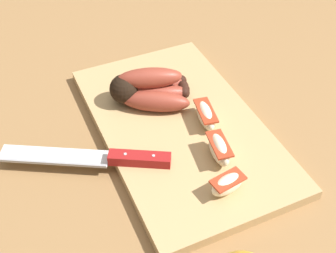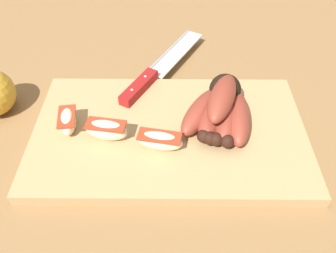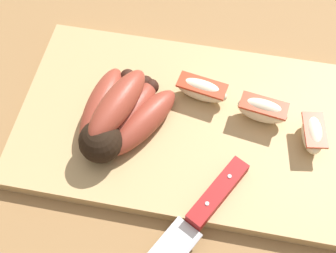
{
  "view_description": "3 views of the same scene",
  "coord_description": "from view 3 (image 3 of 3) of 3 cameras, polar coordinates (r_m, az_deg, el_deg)",
  "views": [
    {
      "loc": [
        -0.51,
        0.25,
        0.55
      ],
      "look_at": [
        -0.03,
        0.03,
        0.04
      ],
      "focal_mm": 46.82,
      "sensor_mm": 36.0,
      "label": 1
    },
    {
      "loc": [
        -0.01,
        -0.4,
        0.43
      ],
      "look_at": [
        -0.02,
        -0.01,
        0.03
      ],
      "focal_mm": 37.23,
      "sensor_mm": 36.0,
      "label": 2
    },
    {
      "loc": [
        -0.05,
        0.31,
        0.53
      ],
      "look_at": [
        0.01,
        0.02,
        0.04
      ],
      "focal_mm": 47.45,
      "sensor_mm": 36.0,
      "label": 3
    }
  ],
  "objects": [
    {
      "name": "apple_wedge_far",
      "position": [
        0.59,
        12.04,
        2.05
      ],
      "size": [
        0.07,
        0.04,
        0.04
      ],
      "color": "#F4E5C1",
      "rests_on": "cutting_board"
    },
    {
      "name": "chefs_knife",
      "position": [
        0.53,
        3.26,
        -12.36
      ],
      "size": [
        0.16,
        0.26,
        0.02
      ],
      "color": "silver",
      "rests_on": "cutting_board"
    },
    {
      "name": "ground_plane",
      "position": [
        0.61,
        0.97,
        0.02
      ],
      "size": [
        6.0,
        6.0,
        0.0
      ],
      "primitive_type": "plane",
      "color": "olive"
    },
    {
      "name": "apple_wedge_near",
      "position": [
        0.59,
        18.08,
        -1.27
      ],
      "size": [
        0.03,
        0.06,
        0.03
      ],
      "color": "#F4E5C1",
      "rests_on": "cutting_board"
    },
    {
      "name": "apple_wedge_middle",
      "position": [
        0.6,
        4.34,
        4.74
      ],
      "size": [
        0.08,
        0.04,
        0.03
      ],
      "color": "#F4E5C1",
      "rests_on": "cutting_board"
    },
    {
      "name": "banana_bunch",
      "position": [
        0.57,
        -6.33,
        1.48
      ],
      "size": [
        0.13,
        0.15,
        0.07
      ],
      "color": "black",
      "rests_on": "cutting_board"
    },
    {
      "name": "cutting_board",
      "position": [
        0.6,
        2.13,
        -0.1
      ],
      "size": [
        0.45,
        0.27,
        0.02
      ],
      "primitive_type": "cube",
      "color": "tan",
      "rests_on": "ground_plane"
    }
  ]
}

